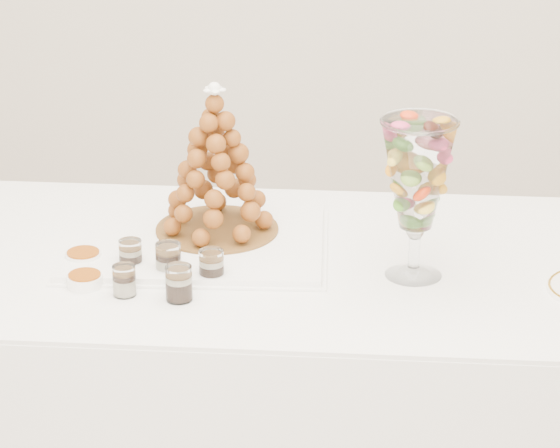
# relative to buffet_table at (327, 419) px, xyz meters

# --- Properties ---
(buffet_table) EXTENTS (2.24, 0.96, 0.84)m
(buffet_table) POSITION_rel_buffet_table_xyz_m (0.00, 0.00, 0.00)
(buffet_table) COLOR white
(buffet_table) RESTS_ON ground
(lace_tray) EXTENTS (0.62, 0.49, 0.02)m
(lace_tray) POSITION_rel_buffet_table_xyz_m (-0.32, 0.04, 0.43)
(lace_tray) COLOR white
(lace_tray) RESTS_ON buffet_table
(macaron_vase) EXTENTS (0.17, 0.17, 0.36)m
(macaron_vase) POSITION_rel_buffet_table_xyz_m (0.19, -0.05, 0.66)
(macaron_vase) COLOR white
(macaron_vase) RESTS_ON buffet_table
(verrine_a) EXTENTS (0.05, 0.05, 0.07)m
(verrine_a) POSITION_rel_buffet_table_xyz_m (-0.44, -0.10, 0.46)
(verrine_a) COLOR white
(verrine_a) RESTS_ON buffet_table
(verrine_b) EXTENTS (0.07, 0.07, 0.08)m
(verrine_b) POSITION_rel_buffet_table_xyz_m (-0.35, -0.12, 0.46)
(verrine_b) COLOR white
(verrine_b) RESTS_ON buffet_table
(verrine_c) EXTENTS (0.06, 0.06, 0.07)m
(verrine_c) POSITION_rel_buffet_table_xyz_m (-0.25, -0.14, 0.46)
(verrine_c) COLOR white
(verrine_c) RESTS_ON buffet_table
(verrine_d) EXTENTS (0.06, 0.06, 0.07)m
(verrine_d) POSITION_rel_buffet_table_xyz_m (-0.43, -0.23, 0.45)
(verrine_d) COLOR white
(verrine_d) RESTS_ON buffet_table
(verrine_e) EXTENTS (0.07, 0.07, 0.08)m
(verrine_e) POSITION_rel_buffet_table_xyz_m (-0.31, -0.24, 0.46)
(verrine_e) COLOR white
(verrine_e) RESTS_ON buffet_table
(ramekin_back) EXTENTS (0.08, 0.08, 0.03)m
(ramekin_back) POSITION_rel_buffet_table_xyz_m (-0.56, -0.08, 0.43)
(ramekin_back) COLOR white
(ramekin_back) RESTS_ON buffet_table
(ramekin_front) EXTENTS (0.08, 0.08, 0.03)m
(ramekin_front) POSITION_rel_buffet_table_xyz_m (-0.53, -0.19, 0.43)
(ramekin_front) COLOR white
(ramekin_front) RESTS_ON buffet_table
(croquembouche) EXTENTS (0.29, 0.29, 0.36)m
(croquembouche) POSITION_rel_buffet_table_xyz_m (-0.28, 0.10, 0.62)
(croquembouche) COLOR brown
(croquembouche) RESTS_ON lace_tray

